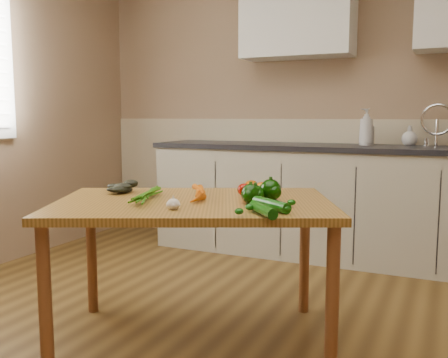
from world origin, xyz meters
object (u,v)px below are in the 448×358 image
tomato_b (251,187)px  soap_bottle_b (367,131)px  pepper_a (255,194)px  soap_bottle_c (410,136)px  zucchini_b (263,210)px  table (194,216)px  soap_bottle_a (366,127)px  carrot_bunch (182,193)px  leafy_greens (121,184)px  pepper_c (251,194)px  tomato_a (244,190)px  zucchini_a (271,205)px  pepper_b (271,190)px  tomato_c (262,189)px  garlic_bulb (173,204)px

tomato_b → soap_bottle_b: bearing=77.7°
pepper_a → soap_bottle_b: bearing=83.0°
soap_bottle_c → zucchini_b: size_ratio=0.72×
table → soap_bottle_a: soap_bottle_a is taller
soap_bottle_b → carrot_bunch: size_ratio=0.88×
leafy_greens → soap_bottle_c: bearing=55.7°
soap_bottle_b → pepper_a: (-0.23, -1.82, -0.25)m
pepper_c → tomato_a: pepper_c is taller
soap_bottle_a → zucchini_b: soap_bottle_a is taller
zucchini_a → pepper_b: bearing=110.0°
leafy_greens → tomato_b: 0.70m
tomato_a → leafy_greens: bearing=-164.1°
carrot_bunch → tomato_b: tomato_b is taller
table → tomato_b: size_ratio=19.69×
soap_bottle_a → zucchini_a: size_ratio=1.25×
table → soap_bottle_c: bearing=42.4°
soap_bottle_c → zucchini_b: 2.21m
table → soap_bottle_c: (0.83, 1.96, 0.34)m
soap_bottle_b → pepper_a: size_ratio=2.60×
table → tomato_a: bearing=29.3°
soap_bottle_c → carrot_bunch: soap_bottle_c is taller
soap_bottle_b → carrot_bunch: soap_bottle_b is taller
soap_bottle_b → soap_bottle_c: 0.32m
pepper_a → tomato_a: 0.21m
carrot_bunch → soap_bottle_c: bearing=40.9°
pepper_c → pepper_a: bearing=59.1°
pepper_a → pepper_b: 0.09m
tomato_c → zucchini_b: 0.51m
table → zucchini_b: zucchini_b is taller
soap_bottle_a → soap_bottle_b: (-0.00, 0.04, -0.03)m
soap_bottle_c → pepper_b: (-0.49, -1.81, -0.21)m
table → zucchini_b: size_ratio=7.46×
soap_bottle_a → pepper_a: soap_bottle_a is taller
pepper_c → tomato_a: (-0.11, 0.19, -0.01)m
tomato_a → tomato_c: 0.09m
soap_bottle_c → tomato_b: 1.79m
soap_bottle_a → tomato_c: bearing=-58.0°
garlic_bulb → tomato_b: 0.58m
leafy_greens → tomato_a: (0.64, 0.18, -0.02)m
soap_bottle_a → leafy_greens: bearing=-77.4°
carrot_bunch → garlic_bulb: bearing=-93.7°
soap_bottle_b → zucchini_a: 1.99m
pepper_a → pepper_c: bearing=-120.9°
pepper_a → zucchini_a: bearing=-48.4°
soap_bottle_c → leafy_greens: (-1.30, -1.91, -0.21)m
soap_bottle_b → tomato_c: size_ratio=2.73×
soap_bottle_b → tomato_a: soap_bottle_b is taller
garlic_bulb → tomato_a: tomato_a is taller
pepper_a → tomato_b: 0.27m
tomato_a → zucchini_a: size_ratio=0.31×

